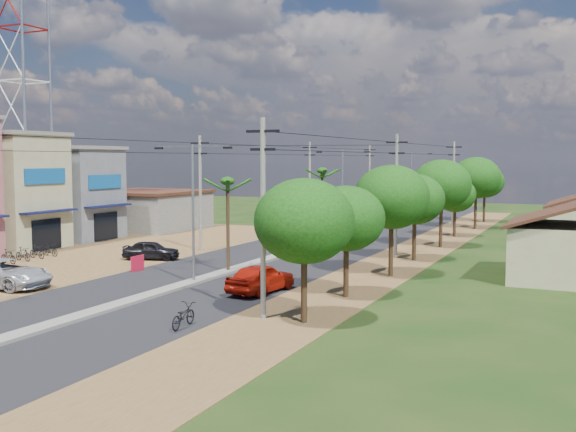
{
  "coord_description": "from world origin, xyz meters",
  "views": [
    {
      "loc": [
        20.92,
        -32.67,
        7.18
      ],
      "look_at": [
        0.47,
        12.07,
        3.0
      ],
      "focal_mm": 42.0,
      "sensor_mm": 36.0,
      "label": 1
    }
  ],
  "objects_px": {
    "car_white_far": "(317,230)",
    "car_parked_silver": "(4,274)",
    "car_red_near": "(261,279)",
    "roadside_sign": "(138,264)",
    "car_silver_mid": "(315,243)",
    "car_parked_dark": "(151,251)",
    "moto_rider_east": "(183,317)"
  },
  "relations": [
    {
      "from": "moto_rider_east",
      "to": "car_silver_mid",
      "type": "bearing_deg",
      "value": -87.0
    },
    {
      "from": "car_red_near",
      "to": "moto_rider_east",
      "type": "bearing_deg",
      "value": 100.3
    },
    {
      "from": "car_white_far",
      "to": "moto_rider_east",
      "type": "bearing_deg",
      "value": -55.8
    },
    {
      "from": "car_red_near",
      "to": "car_parked_silver",
      "type": "distance_m",
      "value": 14.42
    },
    {
      "from": "car_white_far",
      "to": "car_parked_silver",
      "type": "relative_size",
      "value": 0.99
    },
    {
      "from": "car_parked_silver",
      "to": "car_red_near",
      "type": "bearing_deg",
      "value": -72.0
    },
    {
      "from": "car_parked_dark",
      "to": "car_white_far",
      "type": "bearing_deg",
      "value": -40.84
    },
    {
      "from": "car_parked_silver",
      "to": "roadside_sign",
      "type": "xyz_separation_m",
      "value": [
        3.36,
        7.57,
        -0.28
      ]
    },
    {
      "from": "car_red_near",
      "to": "car_white_far",
      "type": "xyz_separation_m",
      "value": [
        -6.28,
        23.51,
        0.03
      ]
    },
    {
      "from": "car_red_near",
      "to": "car_white_far",
      "type": "height_order",
      "value": "car_white_far"
    },
    {
      "from": "car_parked_silver",
      "to": "car_parked_dark",
      "type": "bearing_deg",
      "value": -6.81
    },
    {
      "from": "car_red_near",
      "to": "car_parked_dark",
      "type": "bearing_deg",
      "value": -23.05
    },
    {
      "from": "car_silver_mid",
      "to": "car_parked_silver",
      "type": "distance_m",
      "value": 22.79
    },
    {
      "from": "car_red_near",
      "to": "roadside_sign",
      "type": "bearing_deg",
      "value": -8.31
    },
    {
      "from": "moto_rider_east",
      "to": "roadside_sign",
      "type": "distance_m",
      "value": 15.35
    },
    {
      "from": "car_white_far",
      "to": "car_parked_dark",
      "type": "xyz_separation_m",
      "value": [
        -6.14,
        -16.23,
        -0.14
      ]
    },
    {
      "from": "car_parked_dark",
      "to": "car_silver_mid",
      "type": "bearing_deg",
      "value": -67.74
    },
    {
      "from": "car_silver_mid",
      "to": "moto_rider_east",
      "type": "height_order",
      "value": "car_silver_mid"
    },
    {
      "from": "car_red_near",
      "to": "roadside_sign",
      "type": "relative_size",
      "value": 3.75
    },
    {
      "from": "car_silver_mid",
      "to": "car_white_far",
      "type": "relative_size",
      "value": 0.84
    },
    {
      "from": "roadside_sign",
      "to": "car_red_near",
      "type": "bearing_deg",
      "value": -13.96
    },
    {
      "from": "car_silver_mid",
      "to": "roadside_sign",
      "type": "xyz_separation_m",
      "value": [
        -7.0,
        -12.74,
        -0.27
      ]
    },
    {
      "from": "car_parked_dark",
      "to": "roadside_sign",
      "type": "xyz_separation_m",
      "value": [
        2.14,
        -4.4,
        -0.17
      ]
    },
    {
      "from": "car_red_near",
      "to": "car_white_far",
      "type": "distance_m",
      "value": 24.33
    },
    {
      "from": "car_parked_dark",
      "to": "moto_rider_east",
      "type": "xyz_separation_m",
      "value": [
        12.84,
        -15.4,
        -0.17
      ]
    },
    {
      "from": "car_parked_dark",
      "to": "roadside_sign",
      "type": "relative_size",
      "value": 3.24
    },
    {
      "from": "car_parked_silver",
      "to": "car_parked_dark",
      "type": "height_order",
      "value": "car_parked_silver"
    },
    {
      "from": "car_parked_silver",
      "to": "car_parked_dark",
      "type": "relative_size",
      "value": 1.42
    },
    {
      "from": "roadside_sign",
      "to": "car_parked_silver",
      "type": "bearing_deg",
      "value": -112.25
    },
    {
      "from": "car_silver_mid",
      "to": "car_red_near",
      "type": "bearing_deg",
      "value": 87.19
    },
    {
      "from": "car_parked_silver",
      "to": "car_white_far",
      "type": "bearing_deg",
      "value": -15.6
    },
    {
      "from": "car_silver_mid",
      "to": "roadside_sign",
      "type": "bearing_deg",
      "value": 46.53
    }
  ]
}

